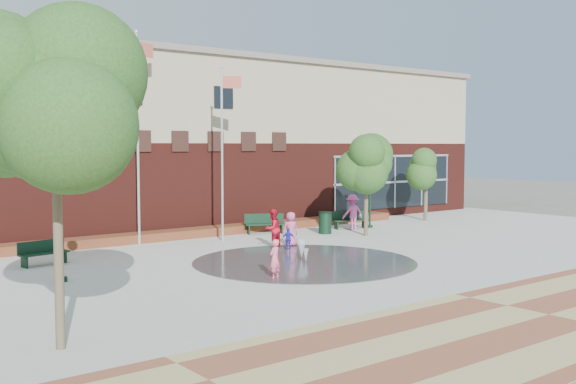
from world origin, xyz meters
TOP-DOWN VIEW (x-y plane):
  - ground at (0.00, 0.00)m, footprint 120.00×120.00m
  - plaza_concrete at (0.00, 4.00)m, footprint 46.00×18.00m
  - paver_band at (0.00, -7.00)m, footprint 46.00×6.00m
  - splash_pad at (0.00, 3.00)m, footprint 8.40×8.40m
  - library_building at (0.00, 17.48)m, footprint 44.40×10.40m
  - flower_bed at (0.00, 11.60)m, footprint 26.00×1.20m
  - flagpole_left at (-2.85, 11.02)m, footprint 1.06×0.43m
  - flagpole_right at (0.63, 9.61)m, footprint 0.92×0.45m
  - lamp_left at (-8.48, 5.00)m, footprint 0.41×0.41m
  - lamp_right at (9.44, 9.01)m, footprint 0.36×0.36m
  - bench_left at (-7.94, 8.36)m, footprint 1.87×0.80m
  - bench_mid at (3.58, 10.44)m, footprint 2.04×1.32m
  - bench_right at (8.24, 9.26)m, footprint 1.94×1.16m
  - trash_can at (5.93, 8.61)m, footprint 0.68×0.68m
  - tree_big_left at (-11.01, -2.12)m, footprint 4.73×4.73m
  - tree_mid at (7.00, 6.83)m, footprint 2.85×2.85m
  - tree_small_right at (14.45, 9.47)m, footprint 2.46×2.46m
  - water_jet_a at (0.31, 3.55)m, footprint 0.39×0.39m
  - water_jet_b at (-0.01, 2.90)m, footprint 0.22×0.22m
  - child_splash at (-2.72, 1.23)m, footprint 0.55×0.46m
  - adult_red at (1.10, 6.47)m, footprint 0.92×0.77m
  - adult_pink at (2.05, 6.43)m, footprint 0.80×0.58m
  - child_blue at (1.34, 5.68)m, footprint 0.59×0.46m
  - person_bench at (8.12, 8.95)m, footprint 1.28×0.86m

SIDE VIEW (x-z plane):
  - ground at x=0.00m, z-range 0.00..0.00m
  - flower_bed at x=0.00m, z-range -0.20..0.20m
  - water_jet_a at x=0.31m, z-range -0.38..0.38m
  - water_jet_b at x=-0.01m, z-range -0.25..0.25m
  - plaza_concrete at x=0.00m, z-range 0.00..0.01m
  - paver_band at x=0.00m, z-range 0.00..0.01m
  - splash_pad at x=0.00m, z-range 0.00..0.01m
  - bench_left at x=-7.94m, z-range -0.16..0.75m
  - bench_right at x=8.24m, z-range -0.17..0.78m
  - bench_mid at x=3.58m, z-range -0.18..0.82m
  - child_blue at x=1.34m, z-range 0.00..0.94m
  - trash_can at x=5.93m, z-range 0.01..1.12m
  - child_splash at x=-2.72m, z-range 0.00..1.31m
  - adult_pink at x=2.05m, z-range 0.00..1.51m
  - adult_red at x=1.10m, z-range 0.00..1.69m
  - person_bench at x=8.12m, z-range 0.00..1.84m
  - lamp_right at x=9.44m, z-range 0.42..3.86m
  - lamp_left at x=-8.48m, z-range 0.47..4.37m
  - tree_small_right at x=14.45m, z-range 0.97..5.17m
  - tree_mid at x=7.00m, z-range 1.10..5.90m
  - flagpole_right at x=0.63m, z-range 0.47..8.46m
  - library_building at x=0.00m, z-range 0.04..9.24m
  - flagpole_left at x=-2.85m, z-range 0.53..9.94m
  - tree_big_left at x=-11.01m, z-range 1.62..9.18m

